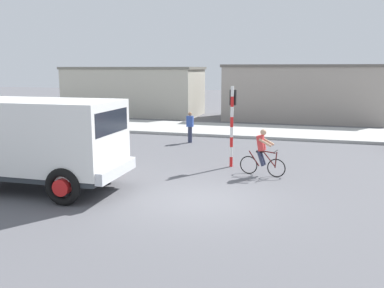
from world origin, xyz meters
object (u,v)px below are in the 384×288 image
truck_foreground (39,139)px  traffic_light_pole (232,115)px  cyclist (262,152)px  pedestrian_near_kerb (190,127)px

truck_foreground → traffic_light_pole: 7.21m
truck_foreground → traffic_light_pole: traffic_light_pole is taller
truck_foreground → cyclist: bearing=29.1°
truck_foreground → pedestrian_near_kerb: size_ratio=3.37×
truck_foreground → pedestrian_near_kerb: truck_foreground is taller
cyclist → traffic_light_pole: bearing=140.2°
cyclist → traffic_light_pole: (-1.34, 1.12, 1.20)m
traffic_light_pole → truck_foreground: bearing=-137.8°
truck_foreground → pedestrian_near_kerb: 9.76m
cyclist → traffic_light_pole: 2.12m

